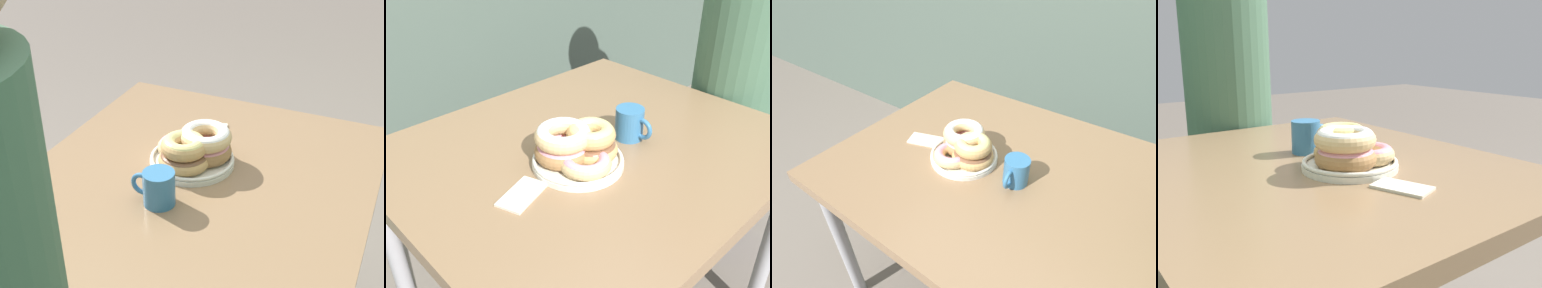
% 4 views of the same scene
% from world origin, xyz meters
% --- Properties ---
extents(dining_table, '(1.02, 0.86, 0.74)m').
position_xyz_m(dining_table, '(0.00, 0.16, 0.66)').
color(dining_table, '#846647').
rests_on(dining_table, ground_plane).
extents(donut_plate, '(0.23, 0.23, 0.10)m').
position_xyz_m(donut_plate, '(-0.09, 0.13, 0.79)').
color(donut_plate, silver).
rests_on(donut_plate, dining_table).
extents(coffee_mug, '(0.08, 0.11, 0.09)m').
position_xyz_m(coffee_mug, '(0.10, 0.12, 0.79)').
color(coffee_mug, teal).
rests_on(coffee_mug, dining_table).
extents(napkin, '(0.13, 0.10, 0.01)m').
position_xyz_m(napkin, '(-0.27, 0.12, 0.75)').
color(napkin, beige).
rests_on(napkin, dining_table).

